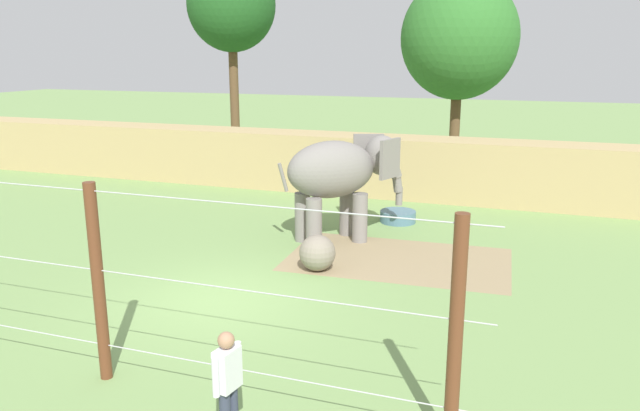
{
  "coord_description": "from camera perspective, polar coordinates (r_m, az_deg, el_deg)",
  "views": [
    {
      "loc": [
        6.06,
        -10.74,
        5.12
      ],
      "look_at": [
        1.11,
        3.29,
        1.4
      ],
      "focal_mm": 34.57,
      "sensor_mm": 36.0,
      "label": 1
    }
  ],
  "objects": [
    {
      "name": "tree_left_of_centre",
      "position": [
        30.94,
        -8.21,
        17.82
      ],
      "size": [
        4.2,
        4.2,
        9.5
      ],
      "color": "brown",
      "rests_on": "ground"
    },
    {
      "name": "zookeeper",
      "position": [
        8.39,
        -8.52,
        -16.12
      ],
      "size": [
        0.28,
        0.59,
        1.67
      ],
      "color": "#33384C",
      "rests_on": "ground"
    },
    {
      "name": "ground_plane",
      "position": [
        13.35,
        -9.34,
        -8.7
      ],
      "size": [
        120.0,
        120.0,
        0.0
      ],
      "primitive_type": "plane",
      "color": "#759956"
    },
    {
      "name": "dirt_patch",
      "position": [
        15.81,
        7.22,
        -4.96
      ],
      "size": [
        5.68,
        3.64,
        0.01
      ],
      "primitive_type": "cube",
      "rotation": [
        0.0,
        0.0,
        0.05
      ],
      "color": "#937F5B",
      "rests_on": "ground"
    },
    {
      "name": "cable_fence",
      "position": [
        10.17,
        -19.27,
        -6.89
      ],
      "size": [
        11.59,
        0.19,
        3.23
      ],
      "color": "brown",
      "rests_on": "ground"
    },
    {
      "name": "embankment_wall",
      "position": [
        22.93,
        3.8,
        3.84
      ],
      "size": [
        36.0,
        1.8,
        2.14
      ],
      "primitive_type": "cube",
      "color": "tan",
      "rests_on": "ground"
    },
    {
      "name": "elephant",
      "position": [
        16.85,
        1.96,
        3.0
      ],
      "size": [
        3.22,
        3.22,
        2.86
      ],
      "color": "gray",
      "rests_on": "ground"
    },
    {
      "name": "tree_far_left",
      "position": [
        27.36,
        12.77,
        14.85
      ],
      "size": [
        4.9,
        4.9,
        8.26
      ],
      "color": "brown",
      "rests_on": "ground"
    },
    {
      "name": "water_tub",
      "position": [
        19.18,
        7.22,
        -0.99
      ],
      "size": [
        1.1,
        1.1,
        0.35
      ],
      "color": "slate",
      "rests_on": "ground"
    },
    {
      "name": "enrichment_ball",
      "position": [
        14.79,
        -0.25,
        -4.4
      ],
      "size": [
        0.88,
        0.88,
        0.88
      ],
      "primitive_type": "sphere",
      "color": "gray",
      "rests_on": "ground"
    }
  ]
}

